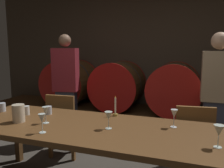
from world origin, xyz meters
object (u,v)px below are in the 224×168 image
object	(u,v)px
wine_glass_center_right	(174,114)
cup_left	(2,107)
wine_glass_right	(219,131)
wine_barrel_center_left	(118,85)
chair_right	(193,139)
chair_left	(64,122)
pitcher	(19,113)
wine_barrel_center_right	(175,88)
guest_right	(216,97)
wine_glass_far_left	(45,112)
wine_glass_left	(42,119)
cup_center	(27,110)
dining_table	(100,133)
candle_center	(115,110)
guest_left	(66,87)
cup_right	(49,110)
wine_glass_center_left	(109,116)
wine_barrel_far_left	(70,83)

from	to	relation	value
wine_glass_center_right	cup_left	world-z (taller)	wine_glass_center_right
wine_glass_right	cup_left	size ratio (longest dim) A/B	1.72
wine_barrel_center_left	chair_right	size ratio (longest dim) A/B	0.94
chair_left	cup_left	size ratio (longest dim) A/B	8.77
pitcher	wine_glass_center_right	world-z (taller)	pitcher
chair_right	pitcher	bearing A→B (deg)	18.00
wine_barrel_center_right	cup_left	xyz separation A→B (m)	(-1.83, -1.75, -0.04)
guest_right	wine_glass_far_left	world-z (taller)	guest_right
wine_glass_left	cup_center	size ratio (longest dim) A/B	1.70
dining_table	cup_center	bearing A→B (deg)	173.45
cup_left	guest_right	bearing A→B (deg)	24.53
candle_center	wine_glass_left	world-z (taller)	candle_center
guest_left	pitcher	bearing A→B (deg)	88.72
wine_barrel_center_left	wine_glass_center_right	distance (m)	1.98
wine_barrel_center_left	wine_glass_center_right	bearing A→B (deg)	-57.32
candle_center	wine_glass_center_right	xyz separation A→B (m)	(0.63, -0.17, 0.06)
wine_barrel_center_right	wine_glass_right	world-z (taller)	wine_barrel_center_right
chair_right	cup_right	distance (m)	1.64
wine_glass_left	cup_left	world-z (taller)	wine_glass_left
chair_right	wine_glass_left	xyz separation A→B (m)	(-1.26, -0.98, 0.39)
wine_glass_left	chair_right	bearing A→B (deg)	37.98
cup_right	wine_glass_center_right	bearing A→B (deg)	0.28
wine_glass_center_left	wine_glass_right	distance (m)	0.92
wine_glass_center_left	cup_center	xyz separation A→B (m)	(-1.01, 0.13, -0.07)
wine_barrel_center_left	pitcher	world-z (taller)	wine_barrel_center_left
wine_glass_left	cup_center	world-z (taller)	wine_glass_left
wine_glass_left	cup_right	size ratio (longest dim) A/B	1.85
cup_center	candle_center	bearing A→B (deg)	16.60
guest_right	cup_left	bearing A→B (deg)	23.84
candle_center	cup_center	distance (m)	0.99
wine_glass_far_left	wine_glass_center_right	size ratio (longest dim) A/B	0.97
guest_right	dining_table	bearing A→B (deg)	47.19
guest_left	wine_glass_far_left	world-z (taller)	guest_left
candle_center	pitcher	bearing A→B (deg)	-148.89
candle_center	cup_left	xyz separation A→B (m)	(-1.31, -0.26, -0.01)
wine_glass_center_right	chair_left	bearing A→B (deg)	160.68
cup_center	chair_right	bearing A→B (deg)	17.93
guest_right	pitcher	size ratio (longest dim) A/B	9.49
wine_barrel_far_left	cup_left	size ratio (longest dim) A/B	8.22
wine_barrel_far_left	wine_glass_center_right	bearing A→B (deg)	-39.59
candle_center	cup_center	bearing A→B (deg)	-163.40
wine_glass_far_left	cup_center	size ratio (longest dim) A/B	1.65
pitcher	cup_center	xyz separation A→B (m)	(-0.09, 0.23, -0.04)
wine_barrel_center_left	cup_left	size ratio (longest dim) A/B	8.22
wine_barrel_far_left	chair_right	size ratio (longest dim) A/B	0.94
wine_barrel_center_right	chair_right	distance (m)	1.29
pitcher	wine_glass_far_left	xyz separation A→B (m)	(0.28, 0.05, 0.03)
wine_glass_center_right	cup_right	bearing A→B (deg)	-179.72
wine_glass_center_right	cup_left	bearing A→B (deg)	-177.61
wine_barrel_far_left	wine_barrel_center_left	size ratio (longest dim) A/B	1.00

